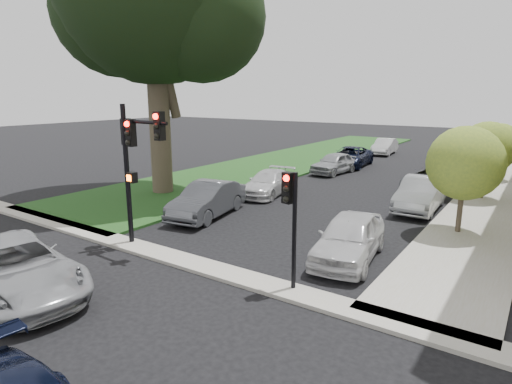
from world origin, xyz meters
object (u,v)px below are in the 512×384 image
Objects in this scene: car_parked_2 at (433,179)px; car_parked_7 at (334,163)px; small_tree_a at (465,163)px; car_parked_4 at (472,153)px; small_tree_b at (487,148)px; car_cross_near at (13,268)px; car_parked_6 at (268,183)px; car_parked_9 at (385,146)px; car_parked_0 at (349,237)px; car_parked_1 at (421,194)px; small_tree_c at (499,143)px; car_parked_3 at (458,166)px; car_parked_8 at (350,157)px; traffic_signal_secondary at (291,209)px; car_parked_5 at (207,200)px; traffic_signal_main at (134,150)px.

car_parked_2 is 1.17× the size of car_parked_7.
small_tree_a is 8.59m from car_parked_2.
small_tree_b is at bearing -77.69° from car_parked_4.
car_parked_6 is (-0.73, 14.43, -0.12)m from car_cross_near.
car_parked_4 is 1.17× the size of car_parked_9.
car_parked_1 is at bearing 78.78° from car_parked_0.
small_tree_b is 3.53m from car_parked_2.
car_parked_0 is 16.41m from car_parked_7.
car_parked_2 is (-2.69, -5.38, -1.78)m from small_tree_c.
small_tree_a is 10.51m from car_parked_6.
car_parked_0 is at bearing -91.45° from car_parked_3.
car_parked_1 is at bearing -87.06° from car_parked_4.
small_tree_b is at bearing -9.29° from car_parked_7.
car_parked_4 is at bearing 62.84° from car_parked_7.
car_parked_1 reaches higher than car_parked_8.
traffic_signal_secondary reaches higher than car_parked_0.
car_parked_1 is 10.13m from car_parked_7.
traffic_signal_secondary is 28.99m from car_parked_4.
traffic_signal_secondary is 22.63m from car_parked_8.
small_tree_c is 10.62m from car_parked_1.
small_tree_b is 14.82m from car_parked_5.
car_parked_4 is 1.13× the size of car_parked_6.
car_parked_4 is (6.96, 33.55, -0.04)m from car_cross_near.
car_parked_6 is (-7.86, -11.82, -0.04)m from car_parked_3.
car_parked_9 is (-6.86, 29.81, -1.71)m from traffic_signal_secondary.
small_tree_b is 0.77× the size of car_parked_8.
small_tree_c is 0.85× the size of car_parked_7.
small_tree_b reaches higher than car_parked_1.
car_parked_9 is at bearing 102.97° from traffic_signal_secondary.
traffic_signal_secondary reaches higher than car_parked_5.
traffic_signal_main is 1.26× the size of car_parked_3.
traffic_signal_secondary is at bearing -81.32° from car_parked_9.
car_parked_2 is at bearing -41.22° from car_parked_8.
traffic_signal_secondary is at bearing -89.12° from car_parked_4.
car_parked_6 is at bearing -94.79° from car_parked_9.
car_parked_7 is at bearing 78.05° from car_parked_5.
car_parked_1 is at bearing -71.59° from car_parked_9.
car_parked_8 is (-10.02, -0.03, -1.73)m from small_tree_c.
small_tree_a is at bearing -55.50° from car_parked_1.
car_cross_near is 1.17× the size of car_parked_1.
traffic_signal_secondary is 30.63m from car_parked_9.
car_parked_8 reaches higher than car_parked_7.
car_parked_1 is (7.37, 11.22, -2.81)m from traffic_signal_main.
small_tree_c is at bearing 39.91° from car_parked_6.
car_parked_7 is at bearing 135.27° from small_tree_a.
car_parked_8 reaches higher than car_parked_3.
small_tree_c is 0.84× the size of car_parked_9.
car_parked_9 is at bearing 97.11° from car_parked_0.
small_tree_b is 15.51m from traffic_signal_secondary.
car_parked_7 is at bearing 136.27° from car_parked_1.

